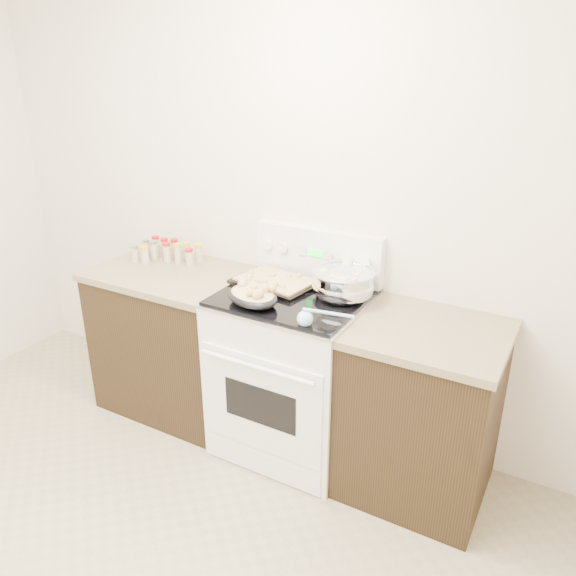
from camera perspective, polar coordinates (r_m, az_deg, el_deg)
The scene contains 9 objects.
counter_left at distance 3.60m, azimuth -11.18°, elevation -5.09°, with size 0.93×0.67×0.92m.
counter_right at distance 2.95m, azimuth 13.34°, elevation -12.02°, with size 0.73×0.67×0.92m.
kitchen_range at distance 3.16m, azimuth 0.49°, elevation -8.23°, with size 0.78×0.73×1.22m.
mixing_bowl at distance 2.90m, azimuth 5.62°, elevation 0.45°, with size 0.34×0.34×0.19m.
roasting_pan at distance 2.82m, azimuth -3.59°, elevation -0.75°, with size 0.36×0.31×0.12m.
baking_sheet at distance 3.07m, azimuth -1.38°, elevation 0.67°, with size 0.48×0.37×0.06m.
wooden_spoon at distance 2.88m, azimuth -4.11°, elevation -1.09°, with size 0.04×0.28×0.04m.
blue_ladle at distance 2.62m, azimuth 2.04°, elevation -3.06°, with size 0.23×0.18×0.10m.
spice_jars at distance 3.58m, azimuth -12.25°, elevation 3.71°, with size 0.39×0.24×0.13m.
Camera 1 is at (1.65, -0.95, 2.12)m, focal length 35.00 mm.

